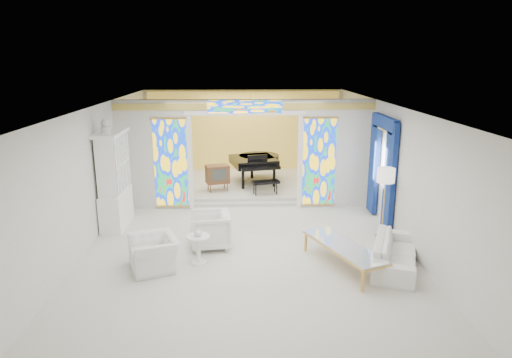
{
  "coord_description": "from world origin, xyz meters",
  "views": [
    {
      "loc": [
        -0.12,
        -10.27,
        4.04
      ],
      "look_at": [
        0.24,
        0.2,
        1.28
      ],
      "focal_mm": 32.0,
      "sensor_mm": 36.0,
      "label": 1
    }
  ],
  "objects_px": {
    "armchair_right": "(210,230)",
    "sofa": "(395,253)",
    "tv_console": "(217,174)",
    "grand_piano": "(256,161)",
    "armchair_left": "(154,253)",
    "coffee_table": "(343,247)",
    "china_cabinet": "(114,180)"
  },
  "relations": [
    {
      "from": "china_cabinet",
      "to": "armchair_right",
      "type": "distance_m",
      "value": 2.9
    },
    {
      "from": "armchair_left",
      "to": "tv_console",
      "type": "xyz_separation_m",
      "value": [
        1.03,
        4.93,
        0.36
      ]
    },
    {
      "from": "sofa",
      "to": "grand_piano",
      "type": "distance_m",
      "value": 6.57
    },
    {
      "from": "armchair_left",
      "to": "coffee_table",
      "type": "relative_size",
      "value": 0.45
    },
    {
      "from": "armchair_left",
      "to": "sofa",
      "type": "relative_size",
      "value": 0.49
    },
    {
      "from": "sofa",
      "to": "grand_piano",
      "type": "height_order",
      "value": "grand_piano"
    },
    {
      "from": "sofa",
      "to": "coffee_table",
      "type": "bearing_deg",
      "value": 110.43
    },
    {
      "from": "tv_console",
      "to": "coffee_table",
      "type": "bearing_deg",
      "value": -77.54
    },
    {
      "from": "armchair_left",
      "to": "sofa",
      "type": "height_order",
      "value": "armchair_left"
    },
    {
      "from": "coffee_table",
      "to": "grand_piano",
      "type": "relative_size",
      "value": 0.8
    },
    {
      "from": "armchair_right",
      "to": "coffee_table",
      "type": "distance_m",
      "value": 2.93
    },
    {
      "from": "china_cabinet",
      "to": "sofa",
      "type": "distance_m",
      "value": 6.73
    },
    {
      "from": "china_cabinet",
      "to": "armchair_left",
      "type": "height_order",
      "value": "china_cabinet"
    },
    {
      "from": "armchair_left",
      "to": "sofa",
      "type": "xyz_separation_m",
      "value": [
        4.81,
        -0.09,
        -0.03
      ]
    },
    {
      "from": "armchair_left",
      "to": "armchair_right",
      "type": "bearing_deg",
      "value": 113.62
    },
    {
      "from": "china_cabinet",
      "to": "grand_piano",
      "type": "xyz_separation_m",
      "value": [
        3.6,
        3.47,
        -0.31
      ]
    },
    {
      "from": "sofa",
      "to": "grand_piano",
      "type": "relative_size",
      "value": 0.74
    },
    {
      "from": "armchair_left",
      "to": "grand_piano",
      "type": "bearing_deg",
      "value": 138.24
    },
    {
      "from": "armchair_right",
      "to": "sofa",
      "type": "height_order",
      "value": "armchair_right"
    },
    {
      "from": "tv_console",
      "to": "armchair_right",
      "type": "bearing_deg",
      "value": -105.85
    },
    {
      "from": "armchair_left",
      "to": "coffee_table",
      "type": "distance_m",
      "value": 3.76
    },
    {
      "from": "sofa",
      "to": "grand_piano",
      "type": "bearing_deg",
      "value": 43.86
    },
    {
      "from": "armchair_right",
      "to": "sofa",
      "type": "relative_size",
      "value": 0.43
    },
    {
      "from": "coffee_table",
      "to": "grand_piano",
      "type": "distance_m",
      "value": 6.22
    },
    {
      "from": "tv_console",
      "to": "armchair_left",
      "type": "bearing_deg",
      "value": -117.93
    },
    {
      "from": "tv_console",
      "to": "grand_piano",
      "type": "bearing_deg",
      "value": 23.6
    },
    {
      "from": "armchair_right",
      "to": "sofa",
      "type": "xyz_separation_m",
      "value": [
        3.76,
        -1.12,
        -0.1
      ]
    },
    {
      "from": "armchair_right",
      "to": "tv_console",
      "type": "xyz_separation_m",
      "value": [
        -0.02,
        3.89,
        0.29
      ]
    },
    {
      "from": "armchair_left",
      "to": "armchair_right",
      "type": "height_order",
      "value": "armchair_right"
    },
    {
      "from": "armchair_left",
      "to": "grand_piano",
      "type": "distance_m",
      "value": 6.36
    },
    {
      "from": "sofa",
      "to": "tv_console",
      "type": "height_order",
      "value": "tv_console"
    },
    {
      "from": "armchair_left",
      "to": "china_cabinet",
      "type": "bearing_deg",
      "value": -172.16
    }
  ]
}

